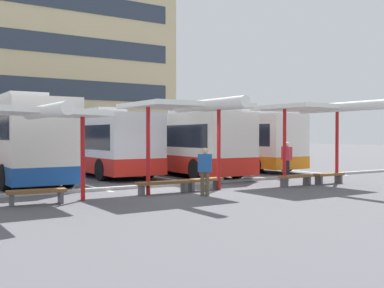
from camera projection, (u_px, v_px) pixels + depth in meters
ground_plane at (174, 190)px, 17.57m from camera, size 160.00×160.00×0.00m
terminal_building at (0, 72)px, 45.42m from camera, size 33.00×11.22×19.14m
coach_bus_1 at (17, 141)px, 20.85m from camera, size 2.66×10.22×3.81m
coach_bus_2 at (94, 144)px, 25.01m from camera, size 2.82×10.94×3.44m
coach_bus_3 at (178, 144)px, 25.11m from camera, size 3.07×11.09×3.45m
coach_bus_4 at (224, 142)px, 29.34m from camera, size 2.76×11.78×3.56m
lane_stripe_2 at (56, 177)px, 22.94m from camera, size 0.16×14.00×0.01m
lane_stripe_3 at (136, 173)px, 25.26m from camera, size 0.16×14.00×0.01m
lane_stripe_4 at (202, 170)px, 27.58m from camera, size 0.16×14.00×0.01m
lane_stripe_5 at (258, 168)px, 29.89m from camera, size 0.16×14.00×0.01m
waiting_shelter_0 at (37, 114)px, 13.74m from camera, size 3.92×4.44×2.90m
bench_0 at (37, 193)px, 13.90m from camera, size 1.73×0.60×0.45m
waiting_shelter_1 at (189, 108)px, 16.64m from camera, size 3.99×5.01×3.26m
bench_1 at (163, 184)px, 16.44m from camera, size 1.99×0.50×0.45m
bench_2 at (204, 182)px, 17.51m from camera, size 1.61×0.57×0.45m
waiting_shelter_2 at (317, 110)px, 19.22m from camera, size 4.08×5.08×3.33m
bench_3 at (296, 178)px, 19.04m from camera, size 1.66×0.50×0.45m
bench_4 at (329, 176)px, 19.89m from camera, size 1.54×0.44×0.45m
platform_kerb at (157, 185)px, 18.67m from camera, size 44.00×0.24×0.12m
waiting_passenger_0 at (287, 157)px, 22.47m from camera, size 0.27×0.52×1.74m
waiting_passenger_1 at (205, 168)px, 15.90m from camera, size 0.51×0.46×1.64m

